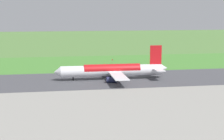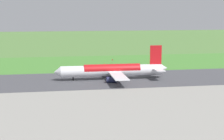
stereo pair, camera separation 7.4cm
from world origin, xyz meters
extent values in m
plane|color=#547F3D|center=(0.00, 0.00, 0.00)|extent=(800.00, 800.00, 0.00)
cube|color=#47474C|center=(0.00, 0.00, 0.03)|extent=(600.00, 41.77, 0.06)
cube|color=gray|center=(0.00, 70.78, 0.03)|extent=(440.00, 110.00, 0.05)
cube|color=#478534|center=(0.00, -48.04, 0.02)|extent=(600.00, 80.00, 0.04)
cylinder|color=white|center=(-12.65, 0.00, 4.20)|extent=(48.06, 5.75, 5.20)
cone|color=white|center=(12.85, -0.30, 4.20)|extent=(3.06, 4.97, 4.94)
cone|color=white|center=(-37.85, 0.29, 4.80)|extent=(3.55, 4.46, 4.42)
cube|color=red|center=(-33.77, 0.24, 11.30)|extent=(5.61, 0.56, 9.00)
cube|color=white|center=(-33.71, 5.74, 5.00)|extent=(4.10, 9.05, 0.36)
cube|color=white|center=(-33.83, -5.26, 5.00)|extent=(4.10, 9.05, 0.36)
cube|color=white|center=(-13.52, 11.01, 3.80)|extent=(6.25, 22.07, 0.35)
cube|color=white|center=(-13.78, -10.99, 3.80)|extent=(6.25, 22.07, 0.35)
cylinder|color=#23284C|center=(-11.06, 7.48, 1.32)|extent=(4.53, 2.85, 2.80)
cylinder|color=#23284C|center=(-11.24, -7.52, 1.32)|extent=(4.53, 2.85, 2.80)
cylinder|color=black|center=(5.59, -0.21, 1.71)|extent=(0.70, 0.70, 3.42)
cylinder|color=black|center=(-15.60, 4.03, 1.71)|extent=(0.70, 0.70, 3.42)
cylinder|color=black|center=(-15.70, -3.97, 1.71)|extent=(0.70, 0.70, 3.42)
cylinder|color=red|center=(-12.65, 0.00, 4.72)|extent=(26.46, 5.53, 5.23)
cylinder|color=slate|center=(-21.54, -51.37, 0.92)|extent=(0.10, 0.10, 1.84)
cube|color=red|center=(-21.54, -51.39, 2.14)|extent=(0.60, 0.04, 0.60)
cone|color=orange|center=(-16.33, -48.97, 0.28)|extent=(0.40, 0.40, 0.55)
camera|label=1|loc=(14.80, 161.61, 32.13)|focal=56.78mm
camera|label=2|loc=(14.73, 161.62, 32.13)|focal=56.78mm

